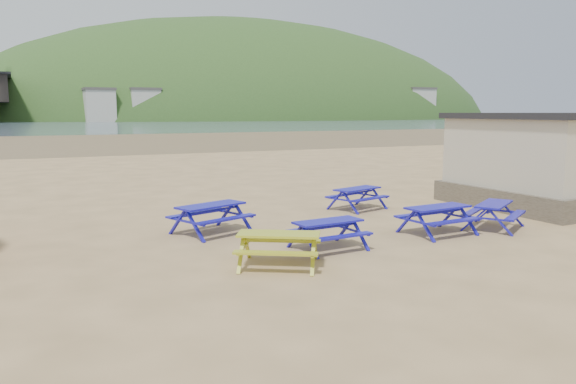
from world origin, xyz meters
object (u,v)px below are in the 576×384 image
picnic_table_blue_a (211,219)px  picnic_table_yellow (279,250)px  picnic_table_blue_b (357,199)px  amenity_block (570,158)px

picnic_table_blue_a → picnic_table_yellow: 3.68m
picnic_table_blue_b → picnic_table_yellow: same height
picnic_table_blue_b → amenity_block: (7.39, -2.16, 1.21)m
picnic_table_blue_a → picnic_table_blue_b: size_ratio=1.12×
amenity_block → picnic_table_yellow: bearing=-166.9°
picnic_table_blue_a → picnic_table_yellow: bearing=-106.5°
picnic_table_blue_a → picnic_table_blue_b: 5.67m
amenity_block → picnic_table_blue_a: bearing=176.7°
picnic_table_yellow → amenity_block: bearing=45.1°
picnic_table_blue_b → amenity_block: size_ratio=0.27×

